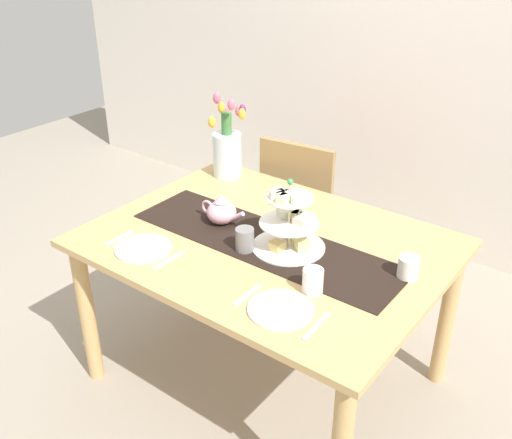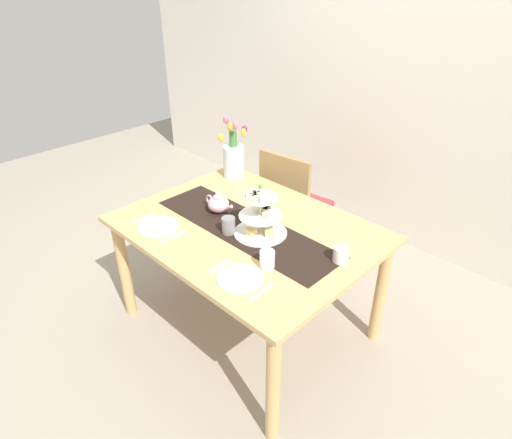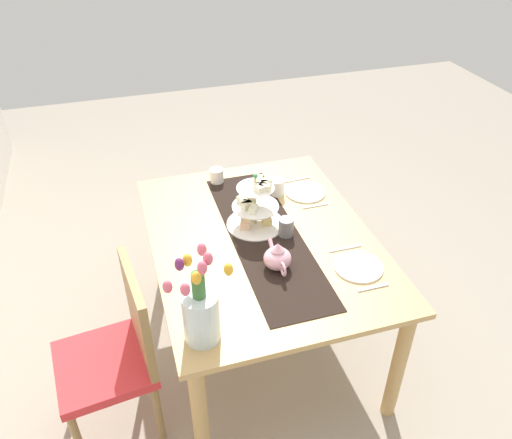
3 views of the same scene
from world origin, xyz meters
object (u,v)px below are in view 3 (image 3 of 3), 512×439
object	(u,v)px
tulip_vase	(200,310)
dinner_plate_right	(305,192)
fork_right	(315,206)
dining_table	(261,252)
knife_right	(296,180)
fork_left	(373,287)
knife_left	(345,248)
mug_white_text	(277,187)
tiered_cake_stand	(255,207)
mug_grey	(286,227)
dinner_plate_left	(358,267)
teapot	(278,258)
cream_jug	(217,176)
chair_left	(118,350)

from	to	relation	value
tulip_vase	dinner_plate_right	world-z (taller)	tulip_vase
fork_right	dining_table	bearing A→B (deg)	116.01
knife_right	fork_left	bearing A→B (deg)	180.00
dining_table	knife_right	xyz separation A→B (m)	(0.47, -0.36, 0.10)
tulip_vase	knife_left	distance (m)	0.87
knife_right	mug_white_text	distance (m)	0.20
dining_table	mug_white_text	size ratio (longest dim) A/B	15.21
tiered_cake_stand	knife_right	xyz separation A→B (m)	(0.36, -0.37, -0.11)
knife_left	mug_grey	size ratio (longest dim) A/B	1.79
dinner_plate_left	dinner_plate_right	distance (m)	0.68
teapot	mug_grey	distance (m)	0.25
cream_jug	dinner_plate_left	world-z (taller)	cream_jug
cream_jug	fork_right	size ratio (longest dim) A/B	0.57
chair_left	tiered_cake_stand	bearing A→B (deg)	-61.78
cream_jug	fork_left	xyz separation A→B (m)	(-1.08, -0.46, -0.04)
chair_left	teapot	world-z (taller)	chair_left
tiered_cake_stand	cream_jug	distance (m)	0.49
fork_left	knife_right	bearing A→B (deg)	0.00
dinner_plate_left	knife_left	world-z (taller)	dinner_plate_left
cream_jug	dinner_plate_left	size ratio (longest dim) A/B	0.37
tiered_cake_stand	fork_right	size ratio (longest dim) A/B	2.03
chair_left	mug_white_text	xyz separation A→B (m)	(0.65, -0.98, 0.29)
knife_left	mug_white_text	bearing A→B (deg)	15.90
teapot	knife_left	bearing A→B (deg)	-84.57
teapot	cream_jug	world-z (taller)	teapot
tiered_cake_stand	mug_white_text	world-z (taller)	tiered_cake_stand
chair_left	tiered_cake_stand	size ratio (longest dim) A/B	2.99
fork_right	fork_left	bearing A→B (deg)	180.00
chair_left	tulip_vase	bearing A→B (deg)	-125.65
dining_table	mug_white_text	distance (m)	0.43
fork_right	dinner_plate_left	bearing A→B (deg)	180.00
teapot	fork_right	xyz separation A→B (m)	(0.42, -0.36, -0.06)
dining_table	fork_left	bearing A→B (deg)	-144.09
dinner_plate_left	mug_grey	bearing A→B (deg)	35.89
tulip_vase	mug_grey	world-z (taller)	tulip_vase
mug_white_text	tulip_vase	bearing A→B (deg)	145.49
dinner_plate_right	mug_white_text	xyz separation A→B (m)	(0.03, 0.16, 0.04)
fork_right	knife_right	distance (m)	0.29
dinner_plate_left	fork_right	bearing A→B (deg)	0.00
dinner_plate_left	mug_white_text	xyz separation A→B (m)	(0.71, 0.16, 0.04)
mug_grey	mug_white_text	xyz separation A→B (m)	(0.37, -0.08, -0.00)
mug_white_text	mug_grey	bearing A→B (deg)	167.62
dining_table	tulip_vase	world-z (taller)	tulip_vase
tiered_cake_stand	cream_jug	xyz separation A→B (m)	(0.47, 0.09, -0.07)
dining_table	dinner_plate_right	distance (m)	0.50
dinner_plate_left	fork_right	size ratio (longest dim) A/B	1.53
cream_jug	teapot	bearing A→B (deg)	-173.59
dining_table	mug_white_text	bearing A→B (deg)	-30.15
fork_left	dining_table	bearing A→B (deg)	35.91
tulip_vase	knife_left	xyz separation A→B (m)	(0.35, -0.78, -0.15)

